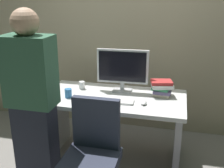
% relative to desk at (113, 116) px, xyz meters
% --- Properties ---
extents(ground_plane, '(9.00, 9.00, 0.00)m').
position_rel_desk_xyz_m(ground_plane, '(0.00, 0.00, -0.50)').
color(ground_plane, gray).
extents(wall_back, '(6.40, 0.10, 3.00)m').
position_rel_desk_xyz_m(wall_back, '(0.00, 0.86, 1.00)').
color(wall_back, tan).
rests_on(wall_back, ground).
extents(desk, '(1.46, 0.75, 0.73)m').
position_rel_desk_xyz_m(desk, '(0.00, 0.00, 0.00)').
color(desk, white).
rests_on(desk, ground).
extents(office_chair, '(0.52, 0.52, 0.94)m').
position_rel_desk_xyz_m(office_chair, '(-0.00, -0.74, -0.08)').
color(office_chair, black).
rests_on(office_chair, ground).
extents(person_at_desk, '(0.40, 0.24, 1.64)m').
position_rel_desk_xyz_m(person_at_desk, '(-0.53, -0.66, 0.34)').
color(person_at_desk, '#262838').
rests_on(person_at_desk, ground).
extents(monitor, '(0.54, 0.15, 0.46)m').
position_rel_desk_xyz_m(monitor, '(0.06, 0.17, 0.48)').
color(monitor, silver).
rests_on(monitor, desk).
extents(keyboard, '(0.44, 0.15, 0.02)m').
position_rel_desk_xyz_m(keyboard, '(0.02, -0.14, 0.23)').
color(keyboard, white).
rests_on(keyboard, desk).
extents(mouse, '(0.06, 0.10, 0.03)m').
position_rel_desk_xyz_m(mouse, '(0.33, -0.13, 0.24)').
color(mouse, white).
rests_on(mouse, desk).
extents(cup_near_keyboard, '(0.07, 0.07, 0.09)m').
position_rel_desk_xyz_m(cup_near_keyboard, '(-0.43, -0.14, 0.27)').
color(cup_near_keyboard, '#3372B2').
rests_on(cup_near_keyboard, desk).
extents(cup_by_monitor, '(0.07, 0.07, 0.08)m').
position_rel_desk_xyz_m(cup_by_monitor, '(-0.39, 0.14, 0.26)').
color(cup_by_monitor, silver).
rests_on(cup_by_monitor, desk).
extents(book_stack, '(0.25, 0.20, 0.16)m').
position_rel_desk_xyz_m(book_stack, '(0.48, 0.13, 0.31)').
color(book_stack, beige).
rests_on(book_stack, desk).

